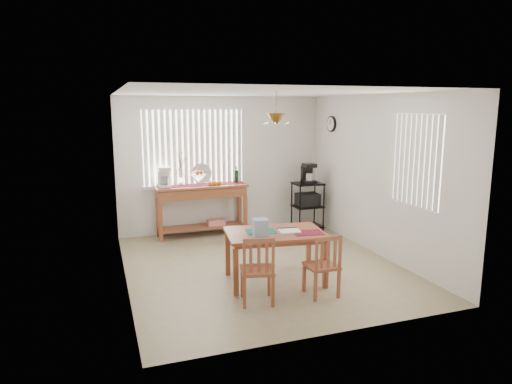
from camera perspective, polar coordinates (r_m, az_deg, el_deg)
name	(u,v)px	position (r m, az deg, el deg)	size (l,w,h in m)	color
ground	(262,266)	(7.08, 0.71, -9.25)	(4.00, 4.50, 0.01)	tan
room_shell	(262,156)	(6.71, 0.73, 4.54)	(4.20, 4.70, 2.70)	white
sideboard	(202,198)	(8.61, -6.74, -0.71)	(1.71, 0.48, 0.96)	#985033
sideboard_items	(186,178)	(8.50, -8.74, 1.75)	(1.62, 0.41, 0.74)	maroon
wire_cart	(308,201)	(9.04, 6.46, -1.18)	(0.55, 0.44, 0.94)	black
cart_items	(308,174)	(8.95, 6.51, 2.28)	(0.22, 0.26, 0.39)	black
dining_table	(275,238)	(6.30, 2.39, -5.72)	(1.43, 1.03, 0.71)	#985033
table_items	(268,228)	(6.12, 1.48, -4.58)	(1.02, 0.61, 0.23)	#126563
chair_left	(257,270)	(5.67, 0.18, -9.76)	(0.48, 0.48, 0.87)	#985033
chair_right	(323,266)	(5.94, 8.37, -9.10)	(0.38, 0.38, 0.83)	#985033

